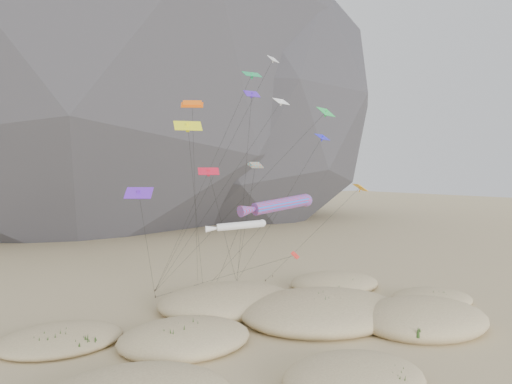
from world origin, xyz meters
TOP-DOWN VIEW (x-y plane):
  - ground at (0.00, 0.00)m, footprint 500.00×500.00m
  - dunes at (-0.99, 4.87)m, footprint 50.28×33.91m
  - dune_grass at (-0.26, 3.57)m, footprint 41.75×28.33m
  - kite_stakes at (1.58, 23.81)m, footprint 18.62×2.98m
  - rainbow_tube_kite at (-0.79, 6.58)m, footprint 9.15×19.39m
  - white_tube_kite at (-2.87, 11.16)m, footprint 6.51×12.73m
  - orange_parafoil at (-6.46, 14.36)m, footprint 8.82×15.03m
  - multi_parafoil at (2.23, 15.51)m, footprint 4.64×11.01m
  - delta_kites at (0.79, 12.23)m, footprint 28.16×19.32m

SIDE VIEW (x-z plane):
  - ground at x=0.00m, z-range 0.00..0.00m
  - kite_stakes at x=1.58m, z-range 0.00..0.30m
  - dunes at x=-0.99m, z-range -1.06..2.43m
  - dune_grass at x=-0.26m, z-range 0.10..1.62m
  - white_tube_kite at x=-2.87m, z-range 4.42..14.54m
  - rainbow_tube_kite at x=-0.79m, z-range 5.44..18.34m
  - multi_parafoil at x=2.23m, z-range 7.55..23.88m
  - delta_kites at x=0.79m, z-range 4.21..32.58m
  - orange_parafoil at x=-6.46m, z-range 10.59..33.32m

